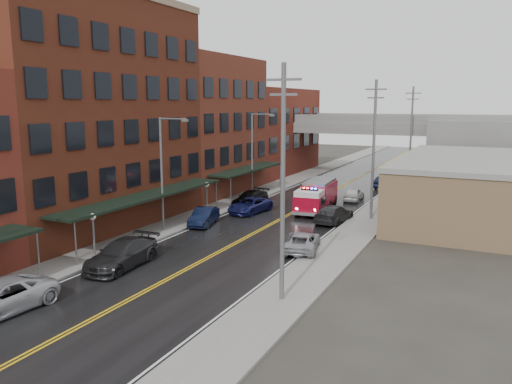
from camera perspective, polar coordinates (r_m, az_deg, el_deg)
The scene contains 30 objects.
road at distance 42.24m, azimuth 1.85°, elevation -3.65°, with size 11.00×160.00×0.02m, color black.
sidewalk_left at distance 45.59m, azimuth -6.58°, elevation -2.59°, with size 3.00×160.00×0.15m, color slate.
sidewalk_right at distance 39.93m, azimuth 11.50°, elevation -4.58°, with size 3.00×160.00×0.15m, color slate.
curb_left at distance 44.75m, azimuth -4.79°, elevation -2.81°, with size 0.30×160.00×0.15m, color gray.
curb_right at distance 40.34m, azimuth 9.22°, elevation -4.35°, with size 0.30×160.00×0.15m, color gray.
brick_building_b at distance 42.72m, azimuth -18.85°, elevation 8.16°, with size 9.00×20.00×18.00m, color #4D2114.
brick_building_c at distance 56.61m, azimuth -6.20°, elevation 7.50°, with size 9.00×15.00×15.00m, color maroon.
brick_building_far at distance 72.12m, azimuth 1.24°, elevation 6.93°, with size 9.00×20.00×12.00m, color maroon.
tan_building at distance 48.12m, azimuth 24.71°, elevation 0.15°, with size 14.00×22.00×5.00m, color brown.
right_far_block at distance 77.76m, azimuth 26.80°, elevation 4.60°, with size 18.00×30.00×8.00m, color slate.
awning_1 at distance 39.52m, azimuth -12.32°, elevation -0.43°, with size 2.60×18.00×3.09m.
awning_2 at distance 54.18m, azimuth -0.87°, elevation 2.64°, with size 2.60×13.00×3.09m.
globe_lamp_1 at distance 33.80m, azimuth -18.12°, elevation -3.68°, with size 0.44×0.44×3.12m.
globe_lamp_2 at distance 44.68m, azimuth -5.66°, elevation 0.09°, with size 0.44×0.44×3.12m.
street_lamp_1 at distance 39.40m, azimuth -10.46°, elevation 2.84°, with size 2.64×0.22×9.00m.
street_lamp_2 at distance 53.07m, azimuth -0.21°, elevation 4.87°, with size 2.64×0.22×9.00m.
utility_pole_0 at distance 24.69m, azimuth 3.08°, elevation 1.29°, with size 1.80×0.24×12.00m.
utility_pole_1 at distance 43.70m, azimuth 13.30°, elevation 4.92°, with size 1.80×0.24×12.00m.
utility_pole_2 at distance 63.33m, azimuth 17.29°, elevation 6.30°, with size 1.80×0.24×12.00m.
overpass at distance 71.58m, azimuth 12.40°, elevation 6.66°, with size 40.00×10.00×7.50m.
fire_truck at distance 47.24m, azimuth 6.92°, elevation -0.37°, with size 3.57×7.81×2.78m.
parked_car_left_3 at distance 32.31m, azimuth -15.08°, elevation -6.87°, with size 2.34×5.75×1.67m, color black.
parked_car_left_4 at distance 33.64m, azimuth -14.91°, elevation -6.34°, with size 1.75×4.36×1.49m, color #BEBEBE.
parked_car_left_5 at distance 41.94m, azimuth -5.98°, elevation -2.80°, with size 1.53×4.39×1.45m, color black.
parked_car_left_6 at distance 46.29m, azimuth -0.68°, elevation -1.53°, with size 2.34×5.07×1.41m, color #14184E.
parked_car_left_7 at distance 49.42m, azimuth -0.65°, elevation -0.74°, with size 2.06×5.07×1.47m, color black.
parked_car_right_0 at distance 34.70m, azimuth 5.26°, elevation -5.65°, with size 2.22×4.81×1.34m, color gray.
parked_car_right_1 at distance 43.17m, azimuth 8.87°, elevation -2.46°, with size 2.09×5.14×1.49m, color #242427.
parked_car_right_2 at distance 52.93m, azimuth 11.13°, elevation -0.25°, with size 1.63×4.06×1.38m, color silver.
parked_car_right_3 at distance 61.55m, azimuth 14.60°, elevation 1.09°, with size 1.52×4.35×1.43m, color black.
Camera 1 is at (16.59, -7.51, 10.13)m, focal length 35.00 mm.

